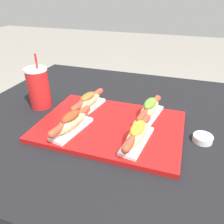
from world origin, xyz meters
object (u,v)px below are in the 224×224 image
Objects in this scene: hot_dog_1 at (137,134)px; drink_cup at (39,88)px; sauce_bowl at (203,138)px; serving_tray at (110,126)px; hot_dog_2 at (88,101)px; hot_dog_3 at (149,110)px; hot_dog_0 at (71,122)px.

drink_cup is (-0.46, 0.14, 0.04)m from hot_dog_1.
drink_cup reaches higher than sauce_bowl.
drink_cup reaches higher than serving_tray.
hot_dog_3 is at bearing 1.60° from hot_dog_2.
hot_dog_3 reaches higher than hot_dog_2.
drink_cup is (-0.47, -0.02, 0.04)m from hot_dog_3.
hot_dog_1 is 3.33× the size of sauce_bowl.
drink_cup is at bearing 146.89° from hot_dog_0.
serving_tray is at bearing -143.93° from hot_dog_3.
hot_dog_2 is 0.46m from sauce_bowl.
hot_dog_3 is at bearing 87.23° from hot_dog_1.
drink_cup reaches higher than hot_dog_2.
hot_dog_1 is (0.12, -0.08, 0.04)m from serving_tray.
hot_dog_3 reaches higher than sauce_bowl.
hot_dog_3 is at bearing 36.07° from serving_tray.
hot_dog_3 is (0.13, 0.09, 0.04)m from serving_tray.
drink_cup reaches higher than hot_dog_1.
drink_cup reaches higher than hot_dog_3.
hot_dog_3 reaches higher than serving_tray.
hot_dog_0 is 1.00× the size of hot_dog_3.
hot_dog_2 is at bearing -178.40° from hot_dog_3.
serving_tray is at bearing -175.97° from sauce_bowl.
drink_cup is at bearing -175.42° from hot_dog_2.
hot_dog_0 is 3.30× the size of sauce_bowl.
drink_cup reaches higher than hot_dog_0.
serving_tray is 0.16m from hot_dog_2.
serving_tray is 2.41× the size of hot_dog_3.
drink_cup is (-0.67, 0.04, 0.08)m from sauce_bowl.
serving_tray is 0.33m from sauce_bowl.
sauce_bowl is (0.20, -0.07, -0.04)m from hot_dog_3.
serving_tray is at bearing 146.90° from hot_dog_1.
serving_tray is 2.23× the size of drink_cup.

